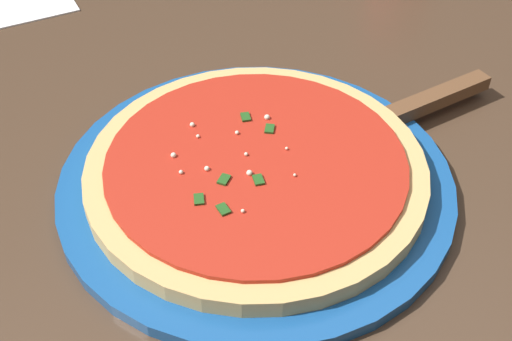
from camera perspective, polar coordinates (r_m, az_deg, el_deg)
The scene contains 4 objects.
restaurant_table at distance 0.73m, azimuth 0.89°, elevation -6.43°, with size 1.14×0.78×0.75m.
serving_plate at distance 0.60m, azimuth -0.00°, elevation -1.00°, with size 0.34×0.34×0.01m, color #195199.
pizza at distance 0.59m, azimuth -0.00°, elevation 0.10°, with size 0.29×0.29×0.02m.
pizza_server at distance 0.67m, azimuth 12.20°, elevation 4.70°, with size 0.13×0.22×0.01m.
Camera 1 is at (-0.48, 0.07, 1.17)m, focal length 47.81 mm.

